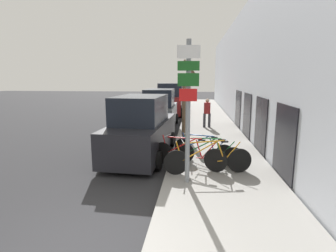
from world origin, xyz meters
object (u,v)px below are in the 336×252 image
parked_car_1 (160,111)px  parked_car_0 (142,129)px  bicycle_2 (208,153)px  pedestrian_near (207,111)px  parked_car_3 (174,97)px  bicycle_1 (188,155)px  bicycle_3 (203,149)px  signpost (188,107)px  bicycle_0 (208,160)px  street_tree (185,100)px  parked_car_2 (169,101)px

parked_car_1 → parked_car_0: bearing=-89.9°
bicycle_2 → pedestrian_near: pedestrian_near is taller
parked_car_3 → bicycle_1: bearing=-84.5°
bicycle_3 → parked_car_3: 17.05m
signpost → bicycle_2: size_ratio=1.69×
bicycle_1 → bicycle_3: (0.48, 0.83, -0.04)m
parked_car_0 → bicycle_1: bearing=-38.1°
signpost → bicycle_2: (0.62, 1.45, -1.62)m
bicycle_1 → signpost: bearing=-159.3°
bicycle_0 → parked_car_3: bearing=-3.7°
signpost → pedestrian_near: (0.85, 7.91, -1.09)m
street_tree → bicycle_3: bearing=-77.8°
bicycle_2 → parked_car_3: (-2.46, 17.40, 0.51)m
bicycle_2 → street_tree: bearing=27.7°
parked_car_2 → pedestrian_near: size_ratio=2.69×
bicycle_3 → parked_car_3: parked_car_3 is taller
signpost → bicycle_1: 1.95m
bicycle_1 → bicycle_2: bicycle_1 is taller
bicycle_0 → bicycle_2: bicycle_0 is taller
parked_car_1 → parked_car_3: parked_car_3 is taller
bicycle_0 → parked_car_2: bearing=-0.8°
bicycle_0 → bicycle_1: bearing=40.7°
street_tree → bicycle_0: bearing=-79.8°
bicycle_3 → bicycle_0: bearing=-148.4°
parked_car_0 → pedestrian_near: parked_car_0 is taller
signpost → bicycle_2: 2.26m
parked_car_1 → street_tree: bearing=-62.5°
signpost → pedestrian_near: 8.03m
parked_car_0 → bicycle_0: bearing=-37.2°
signpost → street_tree: (-0.28, 5.40, -0.29)m
street_tree → bicycle_1: bearing=-86.4°
bicycle_3 → parked_car_1: (-2.28, 6.30, 0.48)m
pedestrian_near → bicycle_1: bearing=76.7°
bicycle_2 → parked_car_0: (-2.36, 1.23, 0.47)m
bicycle_0 → bicycle_3: (-0.11, 1.29, -0.04)m
parked_car_2 → parked_car_3: size_ratio=0.97×
parked_car_3 → street_tree: bearing=-83.8°
parked_car_1 → parked_car_2: size_ratio=1.08×
pedestrian_near → bicycle_3: bearing=80.3°
parked_car_1 → parked_car_2: parked_car_2 is taller
parked_car_1 → parked_car_3: size_ratio=1.04×
parked_car_2 → parked_car_3: parked_car_2 is taller
pedestrian_near → street_tree: (-1.13, -2.52, 0.79)m
bicycle_3 → parked_car_1: 6.72m
bicycle_2 → pedestrian_near: size_ratio=1.36×
parked_car_0 → parked_car_2: size_ratio=1.13×
bicycle_2 → parked_car_0: bearing=77.3°
bicycle_2 → parked_car_3: bearing=22.9°
bicycle_2 → parked_car_2: 12.33m
parked_car_1 → bicycle_2: bearing=-71.0°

